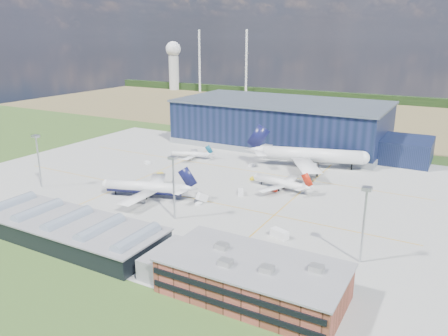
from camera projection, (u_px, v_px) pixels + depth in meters
The scene contains 25 objects.
ground at pixel (196, 189), 185.79m from camera, with size 600.00×600.00×0.00m, color #32501E.
apron at pixel (209, 183), 194.15m from camera, with size 220.00×160.00×0.08m.
farmland at pixel (336, 113), 369.87m from camera, with size 600.00×220.00×0.01m, color olive.
treeline at pixel (358, 97), 435.65m from camera, with size 600.00×8.00×8.00m, color black.
horizon_dressing at pixel (193, 62), 511.20m from camera, with size 440.20×18.00×70.00m.
hangar at pixel (285, 125), 260.45m from camera, with size 145.00×62.00×26.10m.
ops_building at pixel (253, 278), 108.61m from camera, with size 46.00×23.00×10.90m.
glass_concourse at pixel (77, 231), 137.52m from camera, with size 78.00×23.00×8.60m.
light_mast_west at pixel (38, 153), 184.13m from camera, with size 2.60×2.60×23.00m.
light_mast_center at pixel (173, 177), 151.58m from camera, with size 2.60×2.60×23.00m.
light_mast_east at pixel (365, 213), 121.34m from camera, with size 2.60×2.60×23.00m.
airliner_navy at pixel (144, 181), 174.99m from camera, with size 41.32×40.42×13.47m, color white, non-canonical shape.
airliner_red at pixel (280, 179), 184.51m from camera, with size 29.55×28.91×9.64m, color white, non-canonical shape.
airliner_widebody at pixel (312, 148), 213.79m from camera, with size 61.39×60.06×20.02m, color white, non-canonical shape.
airliner_regional at pixel (190, 152), 231.77m from camera, with size 23.20×22.69×7.56m, color white, non-canonical shape.
gse_tug_a at pixel (119, 186), 187.55m from camera, with size 2.33×3.81×1.59m, color yellow.
gse_tug_b at pixel (160, 174), 204.45m from camera, with size 1.90×2.85×1.24m, color yellow.
gse_van_a at pixel (279, 234), 140.85m from camera, with size 2.69×6.16×2.69m, color white.
gse_cart_a at pixel (252, 165), 218.08m from camera, with size 2.09×3.14×1.36m, color white.
gse_van_b at pixel (241, 192), 179.28m from camera, with size 2.14×4.67×2.14m, color white.
gse_tug_c at pixel (252, 179), 197.90m from camera, with size 1.74×2.79×1.22m, color yellow.
gse_cart_b at pixel (147, 163), 222.59m from camera, with size 2.19×3.28×1.42m, color white.
airstair at pixel (202, 199), 170.22m from camera, with size 1.82×4.55×2.91m, color white.
car_a at pixel (240, 256), 127.96m from camera, with size 1.59×3.95×1.34m, color #99999E.
car_b at pixel (211, 255), 128.89m from camera, with size 1.12×3.21×1.06m, color #99999E.
Camera 1 is at (95.42, -147.44, 62.41)m, focal length 35.00 mm.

